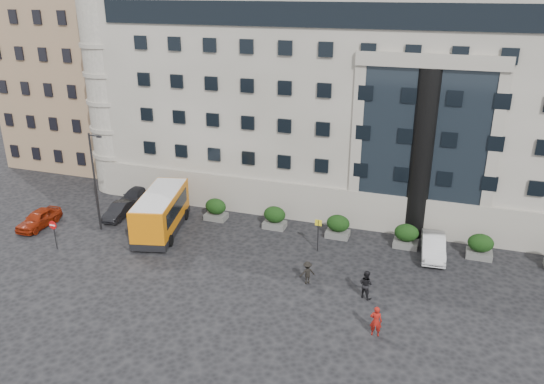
{
  "coord_description": "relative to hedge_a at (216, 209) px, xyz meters",
  "views": [
    {
      "loc": [
        13.62,
        -29.2,
        18.42
      ],
      "look_at": [
        2.55,
        3.19,
        5.0
      ],
      "focal_mm": 35.0,
      "sensor_mm": 36.0,
      "label": 1
    }
  ],
  "objects": [
    {
      "name": "entrance_column",
      "position": [
        16.0,
        2.5,
        5.57
      ],
      "size": [
        1.8,
        1.8,
        13.0
      ],
      "primitive_type": "cylinder",
      "color": "black",
      "rests_on": "ground"
    },
    {
      "name": "hedge_c",
      "position": [
        10.4,
        0.0,
        0.0
      ],
      "size": [
        1.8,
        1.26,
        1.84
      ],
      "color": "#565754",
      "rests_on": "ground"
    },
    {
      "name": "white_taxi",
      "position": [
        17.6,
        -0.8,
        -0.17
      ],
      "size": [
        2.01,
        4.72,
        1.51
      ],
      "primitive_type": "imported",
      "rotation": [
        0.0,
        0.0,
        0.09
      ],
      "color": "silver",
      "rests_on": "ground"
    },
    {
      "name": "minibus",
      "position": [
        -3.08,
        -3.55,
        0.84
      ],
      "size": [
        4.42,
        8.12,
        3.22
      ],
      "rotation": [
        0.0,
        0.0,
        0.24
      ],
      "color": "#CE6B09",
      "rests_on": "ground"
    },
    {
      "name": "bus_stop_sign",
      "position": [
        9.5,
        -2.8,
        0.8
      ],
      "size": [
        0.5,
        0.08,
        2.52
      ],
      "color": "#262628",
      "rests_on": "ground"
    },
    {
      "name": "hedge_a",
      "position": [
        0.0,
        0.0,
        0.0
      ],
      "size": [
        1.8,
        1.26,
        1.84
      ],
      "color": "#565754",
      "rests_on": "ground"
    },
    {
      "name": "parked_car_b",
      "position": [
        -7.91,
        -2.3,
        -0.31
      ],
      "size": [
        1.69,
        3.89,
        1.24
      ],
      "primitive_type": "imported",
      "rotation": [
        0.0,
        0.0,
        0.1
      ],
      "color": "black",
      "rests_on": "ground"
    },
    {
      "name": "pedestrian_a",
      "position": [
        15.07,
        -11.61,
        0.0
      ],
      "size": [
        0.71,
        0.5,
        1.86
      ],
      "primitive_type": "imported",
      "rotation": [
        0.0,
        0.0,
        3.22
      ],
      "color": "maroon",
      "rests_on": "ground"
    },
    {
      "name": "ground",
      "position": [
        4.0,
        -7.8,
        -0.93
      ],
      "size": [
        120.0,
        120.0,
        0.0
      ],
      "primitive_type": "plane",
      "color": "black",
      "rests_on": "ground"
    },
    {
      "name": "no_entry_sign",
      "position": [
        -9.0,
        -8.84,
        0.72
      ],
      "size": [
        0.64,
        0.16,
        2.32
      ],
      "color": "#262628",
      "rests_on": "ground"
    },
    {
      "name": "apartment_near",
      "position": [
        -20.0,
        12.2,
        9.07
      ],
      "size": [
        14.0,
        14.0,
        20.0
      ],
      "primitive_type": "cube",
      "color": "#987658",
      "rests_on": "ground"
    },
    {
      "name": "parked_car_c",
      "position": [
        -8.5,
        1.0,
        -0.31
      ],
      "size": [
        1.92,
        4.35,
        1.24
      ],
      "primitive_type": "imported",
      "rotation": [
        0.0,
        0.0,
        0.04
      ],
      "color": "black",
      "rests_on": "ground"
    },
    {
      "name": "pedestrian_c",
      "position": [
        9.98,
        -7.46,
        -0.13
      ],
      "size": [
        1.19,
        1.07,
        1.6
      ],
      "primitive_type": "imported",
      "rotation": [
        0.0,
        0.0,
        3.73
      ],
      "color": "black",
      "rests_on": "ground"
    },
    {
      "name": "hedge_d",
      "position": [
        15.6,
        0.0,
        0.0
      ],
      "size": [
        1.8,
        1.26,
        1.84
      ],
      "color": "#565754",
      "rests_on": "ground"
    },
    {
      "name": "apartment_far",
      "position": [
        -23.0,
        30.2,
        10.07
      ],
      "size": [
        13.0,
        13.0,
        22.0
      ],
      "primitive_type": "cube",
      "color": "brown",
      "rests_on": "ground"
    },
    {
      "name": "parked_car_d",
      "position": [
        -7.5,
        8.1,
        -0.22
      ],
      "size": [
        2.42,
        5.14,
        1.42
      ],
      "primitive_type": "imported",
      "rotation": [
        0.0,
        0.0,
        0.01
      ],
      "color": "black",
      "rests_on": "ground"
    },
    {
      "name": "parked_car_a",
      "position": [
        -13.0,
        -6.01,
        -0.22
      ],
      "size": [
        1.78,
        4.22,
        1.43
      ],
      "primitive_type": "imported",
      "rotation": [
        0.0,
        0.0,
        0.02
      ],
      "color": "maroon",
      "rests_on": "ground"
    },
    {
      "name": "hedge_e",
      "position": [
        20.8,
        0.0,
        0.0
      ],
      "size": [
        1.8,
        1.26,
        1.84
      ],
      "color": "#565754",
      "rests_on": "ground"
    },
    {
      "name": "civic_building",
      "position": [
        10.0,
        14.2,
        8.07
      ],
      "size": [
        44.0,
        24.0,
        18.0
      ],
      "primitive_type": "cube",
      "color": "gray",
      "rests_on": "ground"
    },
    {
      "name": "street_lamp",
      "position": [
        -7.94,
        -4.8,
        3.44
      ],
      "size": [
        1.16,
        0.18,
        8.0
      ],
      "color": "#262628",
      "rests_on": "ground"
    },
    {
      "name": "red_truck",
      "position": [
        -9.01,
        10.59,
        0.49
      ],
      "size": [
        2.53,
        5.2,
        2.77
      ],
      "rotation": [
        0.0,
        0.0,
        -0.02
      ],
      "color": "#9C100B",
      "rests_on": "ground"
    },
    {
      "name": "pedestrian_b",
      "position": [
        13.89,
        -7.89,
        0.02
      ],
      "size": [
        1.13,
        1.04,
        1.89
      ],
      "primitive_type": "imported",
      "rotation": [
        0.0,
        0.0,
        2.7
      ],
      "color": "black",
      "rests_on": "ground"
    },
    {
      "name": "hedge_b",
      "position": [
        5.2,
        0.0,
        0.0
      ],
      "size": [
        1.8,
        1.26,
        1.84
      ],
      "color": "#565754",
      "rests_on": "ground"
    }
  ]
}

